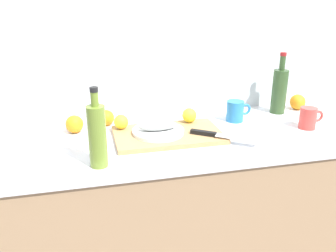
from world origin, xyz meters
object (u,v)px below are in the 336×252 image
at_px(olive_oil_bottle, 97,135).
at_px(coffee_mug_0, 236,111).
at_px(lemon_0, 189,115).
at_px(wine_bottle, 279,90).
at_px(cutting_board, 168,135).
at_px(fish_fillet, 158,126).
at_px(chef_knife, 216,135).
at_px(orange_0, 298,102).
at_px(white_plate, 158,131).
at_px(coffee_mug_1, 309,118).

distance_m(olive_oil_bottle, coffee_mug_0, 0.74).
height_order(lemon_0, wine_bottle, wine_bottle).
bearing_deg(cutting_board, lemon_0, 39.80).
xyz_separation_m(fish_fillet, coffee_mug_0, (0.40, 0.12, -0.00)).
xyz_separation_m(chef_knife, coffee_mug_0, (0.18, 0.21, 0.02)).
relative_size(cutting_board, orange_0, 5.66).
bearing_deg(chef_knife, white_plate, -167.99).
height_order(fish_fillet, chef_knife, fish_fillet).
height_order(fish_fillet, wine_bottle, wine_bottle).
bearing_deg(fish_fillet, lemon_0, 30.68).
distance_m(chef_knife, orange_0, 0.65).
relative_size(fish_fillet, orange_0, 2.05).
relative_size(cutting_board, white_plate, 2.07).
distance_m(coffee_mug_0, coffee_mug_1, 0.33).
distance_m(white_plate, lemon_0, 0.20).
distance_m(olive_oil_bottle, wine_bottle, 1.01).
bearing_deg(chef_knife, cutting_board, -171.28).
relative_size(white_plate, fish_fillet, 1.33).
height_order(chef_knife, olive_oil_bottle, olive_oil_bottle).
xyz_separation_m(white_plate, fish_fillet, (-0.00, -0.00, 0.03)).
bearing_deg(wine_bottle, chef_knife, -147.42).
bearing_deg(coffee_mug_1, wine_bottle, 94.88).
bearing_deg(orange_0, cutting_board, -164.03).
bearing_deg(wine_bottle, fish_fillet, -164.39).
relative_size(olive_oil_bottle, orange_0, 3.59).
bearing_deg(coffee_mug_0, coffee_mug_1, -30.76).
xyz_separation_m(cutting_board, fish_fillet, (-0.04, 0.01, 0.04)).
bearing_deg(fish_fillet, olive_oil_bottle, -140.86).
bearing_deg(lemon_0, wine_bottle, 9.87).
bearing_deg(orange_0, lemon_0, -169.99).
bearing_deg(coffee_mug_1, fish_fillet, 175.88).
bearing_deg(orange_0, fish_fillet, -165.20).
xyz_separation_m(cutting_board, olive_oil_bottle, (-0.30, -0.21, 0.11)).
xyz_separation_m(chef_knife, coffee_mug_1, (0.46, 0.05, 0.02)).
distance_m(cutting_board, fish_fillet, 0.06).
height_order(cutting_board, olive_oil_bottle, olive_oil_bottle).
distance_m(chef_knife, coffee_mug_1, 0.47).
height_order(cutting_board, white_plate, white_plate).
bearing_deg(orange_0, coffee_mug_0, -166.80).
bearing_deg(white_plate, fish_fillet, -169.38).
height_order(lemon_0, orange_0, lemon_0).
xyz_separation_m(coffee_mug_0, orange_0, (0.39, 0.09, -0.01)).
xyz_separation_m(lemon_0, orange_0, (0.63, 0.11, -0.01)).
bearing_deg(wine_bottle, coffee_mug_1, -85.12).
height_order(coffee_mug_0, orange_0, coffee_mug_0).
bearing_deg(olive_oil_bottle, orange_0, 21.80).
xyz_separation_m(chef_knife, orange_0, (0.57, 0.31, 0.01)).
height_order(cutting_board, chef_knife, chef_knife).
xyz_separation_m(cutting_board, wine_bottle, (0.62, 0.19, 0.11)).
xyz_separation_m(lemon_0, coffee_mug_1, (0.52, -0.15, -0.00)).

